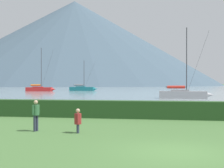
% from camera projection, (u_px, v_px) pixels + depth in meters
% --- Properties ---
extents(ground_plane, '(1000.00, 1000.00, 0.00)m').
position_uv_depth(ground_plane, '(175.00, 152.00, 12.03)').
color(ground_plane, '#477038').
extents(harbor_water, '(320.00, 246.00, 0.00)m').
position_uv_depth(harbor_water, '(170.00, 88.00, 146.93)').
color(harbor_water, '#8C9EA3').
rests_on(harbor_water, ground_plane).
extents(hedge_line, '(80.00, 1.20, 1.26)m').
position_uv_depth(hedge_line, '(172.00, 110.00, 22.86)').
color(hedge_line, '#284C23').
rests_on(hedge_line, ground_plane).
extents(sailboat_slip_1, '(8.76, 2.82, 11.53)m').
position_uv_depth(sailboat_slip_1, '(183.00, 94.00, 52.76)').
color(sailboat_slip_1, '#9E9EA3').
rests_on(sailboat_slip_1, harbor_water).
extents(sailboat_slip_4, '(8.70, 2.69, 9.44)m').
position_uv_depth(sailboat_slip_4, '(82.00, 88.00, 100.74)').
color(sailboat_slip_4, '#19707A').
rests_on(sailboat_slip_4, harbor_water).
extents(sailboat_slip_5, '(8.75, 3.57, 12.77)m').
position_uv_depth(sailboat_slip_5, '(40.00, 89.00, 94.95)').
color(sailboat_slip_5, red).
rests_on(sailboat_slip_5, harbor_water).
extents(person_seated_viewer, '(0.36, 0.55, 1.25)m').
position_uv_depth(person_seated_viewer, '(78.00, 120.00, 16.55)').
color(person_seated_viewer, '#2D3347').
rests_on(person_seated_viewer, ground_plane).
extents(person_standing_walker, '(0.36, 0.55, 1.65)m').
position_uv_depth(person_standing_walker, '(36.00, 113.00, 17.14)').
color(person_standing_walker, '#2D3347').
rests_on(person_standing_walker, ground_plane).
extents(distant_hill_west_ridge, '(345.12, 345.12, 59.61)m').
position_uv_depth(distant_hill_west_ridge, '(55.00, 63.00, 445.82)').
color(distant_hill_west_ridge, '#425666').
rests_on(distant_hill_west_ridge, ground_plane).
extents(distant_hill_east_ridge, '(275.28, 275.28, 81.35)m').
position_uv_depth(distant_hill_east_ridge, '(75.00, 43.00, 313.55)').
color(distant_hill_east_ridge, '#425666').
rests_on(distant_hill_east_ridge, ground_plane).
extents(distant_hill_far_shoulder, '(223.27, 223.27, 45.47)m').
position_uv_depth(distant_hill_far_shoulder, '(25.00, 65.00, 371.76)').
color(distant_hill_far_shoulder, '#4C6070').
rests_on(distant_hill_far_shoulder, ground_plane).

